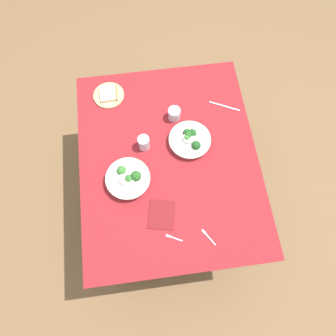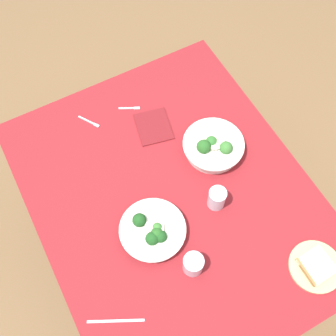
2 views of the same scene
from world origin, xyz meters
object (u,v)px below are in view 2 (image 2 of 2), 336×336
Objects in this scene: napkin_folded_upper at (154,127)px; fork_by_near_bowl at (130,108)px; table_knife_left at (116,321)px; broccoli_bowl_near at (153,231)px; broccoli_bowl_far at (213,147)px; fork_by_far_bowl at (90,122)px; water_glass_center at (193,264)px; bread_side_plate at (316,266)px; water_glass_side at (217,198)px.

fork_by_near_bowl is at bearing -161.23° from napkin_folded_upper.
table_knife_left is at bearing -92.03° from fork_by_near_bowl.
broccoli_bowl_far is at bearing 117.61° from broccoli_bowl_near.
fork_by_near_bowl is (0.02, 0.19, 0.00)m from fork_by_far_bowl.
bread_side_plate is at bearing 61.44° from water_glass_center.
broccoli_bowl_far is at bearing 14.22° from fork_by_far_bowl.
table_knife_left is 0.83m from napkin_folded_upper.
table_knife_left is at bearing -103.76° from bread_side_plate.
fork_by_far_bowl is at bearing -158.48° from fork_by_near_bowl.
water_glass_side is at bearing -6.33° from fork_by_far_bowl.
broccoli_bowl_near and water_glass_center have the same top height.
bread_side_plate is at bearing 49.29° from broccoli_bowl_near.
water_glass_side is at bearing 88.49° from broccoli_bowl_near.
broccoli_bowl_far reaches higher than water_glass_center.
bread_side_plate is 1.12m from fork_by_far_bowl.
broccoli_bowl_near is 0.20m from water_glass_center.
napkin_folded_upper reaches higher than table_knife_left.
fork_by_far_bowl is at bearing -133.58° from broccoli_bowl_far.
table_knife_left is 1.20× the size of napkin_folded_upper.
napkin_folded_upper is at bearing -100.14° from table_knife_left.
napkin_folded_upper is (-0.45, -0.05, -0.05)m from water_glass_side.
water_glass_center is at bearing -39.42° from broccoli_bowl_far.
fork_by_near_bowl is (-0.99, -0.29, -0.01)m from bread_side_plate.
fork_by_near_bowl is (-0.58, 0.18, -0.03)m from broccoli_bowl_near.
bread_side_plate reaches higher than fork_by_far_bowl.
broccoli_bowl_far is 1.29× the size of bread_side_plate.
fork_by_near_bowl is at bearing -163.47° from bread_side_plate.
water_glass_side is (0.22, -0.11, 0.01)m from broccoli_bowl_far.
broccoli_bowl_near is 0.61m from fork_by_near_bowl.
bread_side_plate is at bearing 7.25° from broccoli_bowl_far.
fork_by_near_bowl is at bearing 52.02° from fork_by_far_bowl.
napkin_folded_upper is at bearing 165.66° from water_glass_center.
bread_side_plate is 1.03m from fork_by_near_bowl.
broccoli_bowl_far is 2.84× the size of fork_by_near_bowl.
fork_by_near_bowl is 0.15m from napkin_folded_upper.
broccoli_bowl_far is at bearing 36.09° from napkin_folded_upper.
table_knife_left is at bearing -36.87° from napkin_folded_upper.
napkin_folded_upper reaches higher than fork_by_near_bowl.
water_glass_center is (-0.22, -0.41, 0.03)m from bread_side_plate.
water_glass_center is 0.90× the size of fork_by_near_bowl.
broccoli_bowl_near is 2.63× the size of water_glass_side.
broccoli_bowl_far reaches higher than table_knife_left.
bread_side_plate reaches higher than table_knife_left.
water_glass_side reaches higher than fork_by_far_bowl.
broccoli_bowl_near is at bearing -159.39° from water_glass_center.
broccoli_bowl_far is 0.45m from broccoli_bowl_near.
water_glass_side reaches higher than fork_by_near_bowl.
water_glass_center is at bearing -26.38° from fork_by_far_bowl.
broccoli_bowl_near is at bearing -91.51° from water_glass_side.
water_glass_center is 0.28m from water_glass_side.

